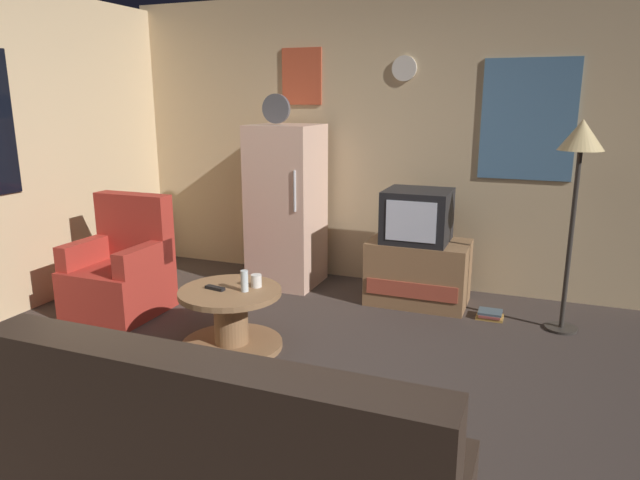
# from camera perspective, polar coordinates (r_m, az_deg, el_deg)

# --- Properties ---
(ground_plane) EXTENTS (12.00, 12.00, 0.00)m
(ground_plane) POSITION_cam_1_polar(r_m,az_deg,el_deg) (3.57, -5.29, -15.11)
(ground_plane) COLOR #3D332D
(wall_with_art) EXTENTS (5.20, 0.12, 2.66)m
(wall_with_art) POSITION_cam_1_polar(r_m,az_deg,el_deg) (5.43, 6.26, 9.68)
(wall_with_art) COLOR #D1B284
(wall_with_art) RESTS_ON ground_plane
(fridge) EXTENTS (0.60, 0.62, 1.77)m
(fridge) POSITION_cam_1_polar(r_m,az_deg,el_deg) (5.36, -3.37, 3.43)
(fridge) COLOR beige
(fridge) RESTS_ON ground_plane
(tv_stand) EXTENTS (0.84, 0.53, 0.55)m
(tv_stand) POSITION_cam_1_polar(r_m,az_deg,el_deg) (5.01, 9.76, -3.17)
(tv_stand) COLOR #8E6642
(tv_stand) RESTS_ON ground_plane
(crt_tv) EXTENTS (0.54, 0.51, 0.44)m
(crt_tv) POSITION_cam_1_polar(r_m,az_deg,el_deg) (4.89, 9.68, 2.40)
(crt_tv) COLOR black
(crt_tv) RESTS_ON tv_stand
(standing_lamp) EXTENTS (0.32, 0.32, 1.59)m
(standing_lamp) POSITION_cam_1_polar(r_m,az_deg,el_deg) (4.52, 24.51, 7.98)
(standing_lamp) COLOR #332D28
(standing_lamp) RESTS_ON ground_plane
(coffee_table) EXTENTS (0.72, 0.72, 0.44)m
(coffee_table) POSITION_cam_1_polar(r_m,az_deg,el_deg) (4.12, -8.86, -7.77)
(coffee_table) COLOR #8E6642
(coffee_table) RESTS_ON ground_plane
(wine_glass) EXTENTS (0.05, 0.05, 0.15)m
(wine_glass) POSITION_cam_1_polar(r_m,az_deg,el_deg) (3.97, -7.54, -4.07)
(wine_glass) COLOR silver
(wine_glass) RESTS_ON coffee_table
(mug_ceramic_white) EXTENTS (0.08, 0.08, 0.09)m
(mug_ceramic_white) POSITION_cam_1_polar(r_m,az_deg,el_deg) (4.06, -6.37, -4.06)
(mug_ceramic_white) COLOR silver
(mug_ceramic_white) RESTS_ON coffee_table
(remote_control) EXTENTS (0.16, 0.07, 0.02)m
(remote_control) POSITION_cam_1_polar(r_m,az_deg,el_deg) (4.06, -10.43, -4.73)
(remote_control) COLOR black
(remote_control) RESTS_ON coffee_table
(armchair) EXTENTS (0.68, 0.68, 0.96)m
(armchair) POSITION_cam_1_polar(r_m,az_deg,el_deg) (5.00, -19.17, -3.02)
(armchair) COLOR #A52D23
(armchair) RESTS_ON ground_plane
(couch) EXTENTS (1.70, 0.80, 0.92)m
(couch) POSITION_cam_1_polar(r_m,az_deg,el_deg) (2.39, -8.35, -22.63)
(couch) COLOR #38281E
(couch) RESTS_ON ground_plane
(book_stack) EXTENTS (0.21, 0.18, 0.06)m
(book_stack) POSITION_cam_1_polar(r_m,az_deg,el_deg) (4.86, 16.59, -7.15)
(book_stack) COLOR #BA8A3C
(book_stack) RESTS_ON ground_plane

